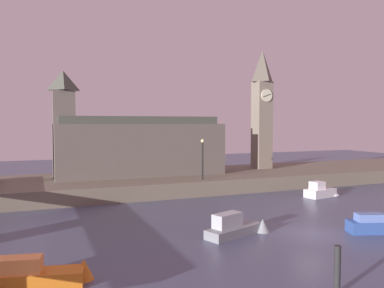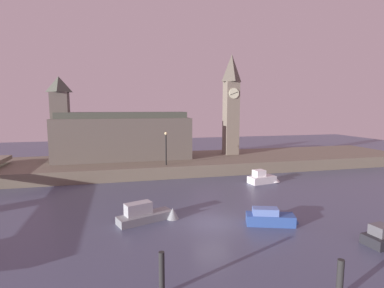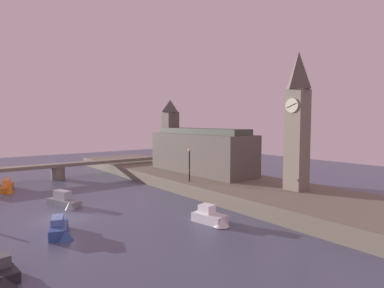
% 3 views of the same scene
% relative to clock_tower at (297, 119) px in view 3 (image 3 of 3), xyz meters
% --- Properties ---
extents(ground_plane, '(120.00, 120.00, 0.00)m').
position_rel_clock_tower_xyz_m(ground_plane, '(-9.76, -21.60, -9.10)').
color(ground_plane, '#474C66').
extents(far_embankment, '(70.00, 12.00, 1.50)m').
position_rel_clock_tower_xyz_m(far_embankment, '(-9.76, -1.60, -8.35)').
color(far_embankment, '#6B6051').
rests_on(far_embankment, ground).
extents(clock_tower, '(2.16, 2.22, 14.62)m').
position_rel_clock_tower_xyz_m(clock_tower, '(0.00, 0.00, 0.00)').
color(clock_tower, slate).
rests_on(clock_tower, far_embankment).
extents(parliament_hall, '(17.88, 5.59, 10.87)m').
position_rel_clock_tower_xyz_m(parliament_hall, '(-16.21, -0.47, -4.39)').
color(parliament_hall, '#5B544C').
rests_on(parliament_hall, far_embankment).
extents(bridge_span, '(2.20, 29.38, 2.43)m').
position_rel_clock_tower_xyz_m(bridge_span, '(-30.69, -16.31, -7.31)').
color(bridge_span, slate).
rests_on(bridge_span, ground).
extents(streetlamp, '(0.36, 0.36, 4.03)m').
position_rel_clock_tower_xyz_m(streetlamp, '(-10.73, -6.25, -5.10)').
color(streetlamp, black).
rests_on(streetlamp, far_embankment).
extents(boat_tour_blue, '(4.23, 2.27, 1.29)m').
position_rel_clock_tower_xyz_m(boat_tour_blue, '(-5.41, -22.87, -8.60)').
color(boat_tour_blue, '#2D4C93').
rests_on(boat_tour_blue, ground).
extents(boat_patrol_orange, '(5.21, 2.14, 1.57)m').
position_rel_clock_tower_xyz_m(boat_patrol_orange, '(-26.04, -23.66, -8.61)').
color(boat_patrol_orange, orange).
rests_on(boat_patrol_orange, ground).
extents(boat_ferry_white, '(3.89, 2.00, 1.51)m').
position_rel_clock_tower_xyz_m(boat_ferry_white, '(-0.41, -11.70, -8.58)').
color(boat_ferry_white, silver).
rests_on(boat_ferry_white, ground).
extents(boat_cruiser_grey, '(5.02, 2.64, 1.67)m').
position_rel_clock_tower_xyz_m(boat_cruiser_grey, '(-14.13, -20.03, -8.62)').
color(boat_cruiser_grey, gray).
rests_on(boat_cruiser_grey, ground).
extents(boat_barge_dark, '(3.30, 1.70, 1.27)m').
position_rel_clock_tower_xyz_m(boat_barge_dark, '(-0.05, -27.42, -8.67)').
color(boat_barge_dark, '#232328').
rests_on(boat_barge_dark, ground).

